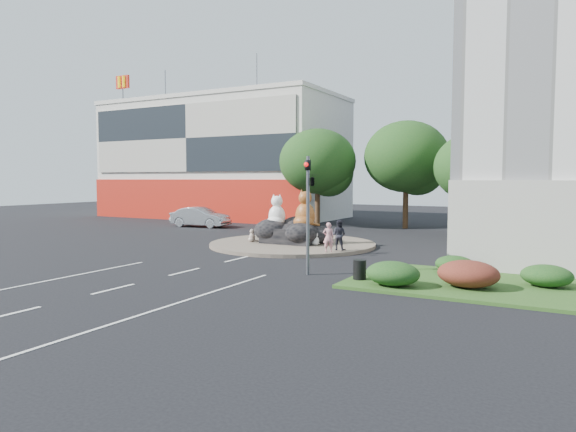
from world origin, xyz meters
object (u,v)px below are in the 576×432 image
cat_white (277,211)px  kitten_white (316,239)px  pedestrian_dark (339,235)px  parked_car (200,217)px  litter_bin (360,270)px  kitten_calico (252,235)px  cat_tabby (305,209)px  pedestrian_pink (328,237)px

cat_white → kitten_white: bearing=-14.3°
cat_white → pedestrian_dark: 5.16m
pedestrian_dark → parked_car: size_ratio=0.33×
parked_car → litter_bin: 25.35m
kitten_calico → parked_car: parked_car is taller
cat_tabby → pedestrian_dark: bearing=-33.1°
litter_bin → pedestrian_pink: bearing=124.1°
cat_white → pedestrian_dark: bearing=-26.4°
pedestrian_pink → cat_white: bearing=-55.2°
cat_white → kitten_calico: size_ratio=2.50×
cat_white → pedestrian_pink: size_ratio=1.29×
cat_tabby → kitten_white: (0.90, -0.42, -1.68)m
cat_white → parked_car: bearing=140.2°
kitten_white → cat_white: bearing=143.7°
cat_tabby → kitten_calico: (-3.26, -0.77, -1.66)m
cat_white → kitten_white: 3.19m
cat_white → litter_bin: cat_white is taller
pedestrian_pink → parked_car: pedestrian_pink is taller
kitten_calico → kitten_white: 4.18m
kitten_calico → kitten_white: (4.16, 0.36, -0.02)m
pedestrian_pink → parked_car: bearing=-57.3°
kitten_white → kitten_calico: bearing=154.9°
cat_white → parked_car: (-11.56, 7.18, -1.28)m
cat_white → kitten_calico: cat_white is taller
cat_tabby → kitten_calico: size_ratio=2.87×
cat_tabby → cat_white: bearing=-179.3°
cat_white → kitten_calico: (-1.38, -0.67, -1.51)m
kitten_calico → pedestrian_dark: size_ratio=0.49×
pedestrian_pink → cat_tabby: bearing=-70.6°
cat_tabby → parked_car: bearing=149.6°
parked_car → litter_bin: parked_car is taller
parked_car → pedestrian_dark: bearing=-124.2°
cat_tabby → pedestrian_pink: 3.99m
pedestrian_pink → litter_bin: 7.00m
kitten_white → pedestrian_pink: bearing=-81.0°
kitten_white → pedestrian_pink: size_ratio=0.49×
pedestrian_dark → parked_car: (-16.35, 8.78, -0.19)m
pedestrian_dark → kitten_white: bearing=-33.7°
kitten_white → parked_car: size_ratio=0.15×
cat_white → cat_tabby: bearing=-4.6°
pedestrian_pink → litter_bin: bearing=97.9°
pedestrian_pink → kitten_white: bearing=-77.2°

